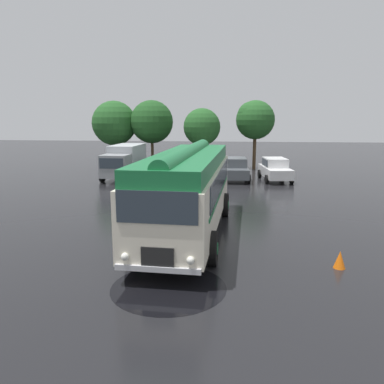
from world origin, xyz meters
TOP-DOWN VIEW (x-y plane):
  - ground_plane at (0.00, 0.00)m, footprint 120.00×120.00m
  - vintage_bus at (0.06, 0.34)m, footprint 3.20×10.23m
  - car_near_left at (-3.55, 13.89)m, footprint 1.98×4.21m
  - car_mid_left at (-0.39, 14.16)m, footprint 2.17×4.30m
  - car_mid_right at (2.02, 13.72)m, footprint 2.12×4.28m
  - car_far_right at (4.91, 13.84)m, footprint 2.36×4.38m
  - box_van at (-6.43, 13.91)m, footprint 2.43×5.81m
  - tree_far_left at (-8.86, 19.05)m, footprint 3.95×3.95m
  - tree_left_of_centre at (-5.34, 19.06)m, footprint 3.77×3.77m
  - tree_centre at (-0.82, 18.49)m, footprint 3.17×3.17m
  - tree_right_of_centre at (3.62, 20.10)m, footprint 3.43×3.43m
  - traffic_cone at (5.13, -2.65)m, footprint 0.36×0.36m
  - puddle_patch at (0.11, -4.56)m, footprint 3.17×3.17m

SIDE VIEW (x-z plane):
  - ground_plane at x=0.00m, z-range 0.00..0.00m
  - puddle_patch at x=0.11m, z-range 0.00..0.01m
  - traffic_cone at x=5.13m, z-range 0.00..0.55m
  - car_near_left at x=-3.55m, z-range 0.02..1.68m
  - car_mid_left at x=-0.39m, z-range 0.02..1.68m
  - car_mid_right at x=2.02m, z-range 0.02..1.68m
  - car_far_right at x=4.91m, z-range 0.02..1.68m
  - box_van at x=-6.43m, z-range 0.11..2.61m
  - vintage_bus at x=0.06m, z-range 0.15..3.64m
  - tree_centre at x=-0.82m, z-range 1.07..6.45m
  - tree_far_left at x=-8.86m, z-range 1.11..7.17m
  - tree_left_of_centre at x=-5.34m, z-range 1.16..7.26m
  - tree_right_of_centre at x=3.62m, z-range 1.42..7.51m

